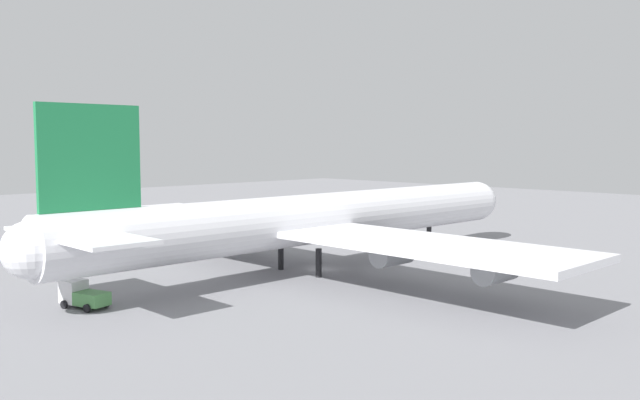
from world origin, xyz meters
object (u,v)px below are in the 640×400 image
cargo_airplane (316,219)px  maintenance_van (82,295)px  catering_truck (286,224)px  safety_cone_nose (475,239)px

cargo_airplane → maintenance_van: (-28.12, 1.93, -4.91)m
catering_truck → safety_cone_nose: 32.43m
cargo_airplane → catering_truck: (21.50, 29.61, -4.88)m
maintenance_van → catering_truck: size_ratio=1.04×
maintenance_van → safety_cone_nose: size_ratio=6.21×
cargo_airplane → maintenance_van: 28.61m
catering_truck → cargo_airplane: bearing=-126.0°
cargo_airplane → catering_truck: bearing=54.0°
maintenance_van → catering_truck: maintenance_van is taller
catering_truck → safety_cone_nose: size_ratio=5.98×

